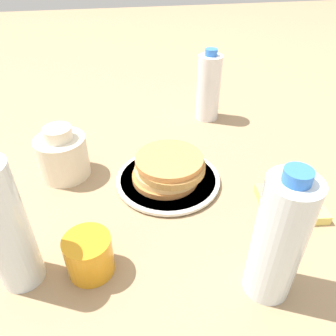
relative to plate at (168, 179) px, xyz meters
The scene contains 9 objects.
ground_plane 0.02m from the plate, 24.58° to the left, with size 4.00×4.00×0.00m, color #9E7F5B.
plate is the anchor object (origin of this frame).
pancake_stack 0.03m from the plate, 131.92° to the right, with size 0.16×0.16×0.06m.
juice_glass 0.27m from the plate, 141.12° to the left, with size 0.08×0.08×0.07m.
cream_jug 0.25m from the plate, 72.49° to the left, with size 0.11×0.11×0.13m.
water_bottle_near 0.33m from the plate, 159.43° to the right, with size 0.08×0.08×0.24m.
water_bottle_mid 0.37m from the plate, 126.18° to the left, with size 0.07×0.07×0.25m.
water_bottle_far 0.35m from the plate, 30.56° to the right, with size 0.07×0.07×0.21m.
napkin 0.27m from the plate, 118.08° to the right, with size 0.13×0.14×0.02m.
Camera 1 is at (-0.59, 0.10, 0.48)m, focal length 35.00 mm.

